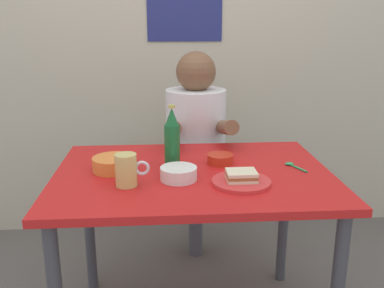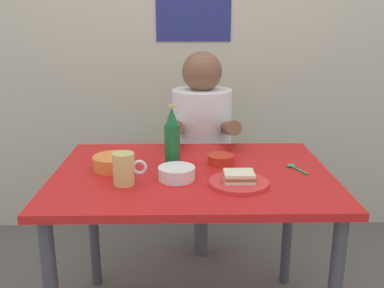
{
  "view_description": "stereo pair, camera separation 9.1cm",
  "coord_description": "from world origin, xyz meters",
  "px_view_note": "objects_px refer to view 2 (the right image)",
  "views": [
    {
      "loc": [
        -0.12,
        -1.62,
        1.33
      ],
      "look_at": [
        0.0,
        0.05,
        0.84
      ],
      "focal_mm": 40.24,
      "sensor_mm": 36.0,
      "label": 1
    },
    {
      "loc": [
        -0.03,
        -1.62,
        1.33
      ],
      "look_at": [
        0.0,
        0.05,
        0.84
      ],
      "focal_mm": 40.24,
      "sensor_mm": 36.0,
      "label": 2
    }
  ],
  "objects_px": {
    "beer_mug": "(124,169)",
    "plate_orange": "(239,183)",
    "beer_bottle": "(172,140)",
    "sandwich": "(239,176)",
    "dining_table": "(192,193)",
    "stool": "(201,199)",
    "person_seated": "(202,128)",
    "soup_bowl_orange": "(114,162)"
  },
  "relations": [
    {
      "from": "plate_orange",
      "to": "stool",
      "type": "bearing_deg",
      "value": 97.77
    },
    {
      "from": "person_seated",
      "to": "stool",
      "type": "bearing_deg",
      "value": 90.0
    },
    {
      "from": "sandwich",
      "to": "beer_mug",
      "type": "height_order",
      "value": "beer_mug"
    },
    {
      "from": "soup_bowl_orange",
      "to": "stool",
      "type": "bearing_deg",
      "value": 57.39
    },
    {
      "from": "beer_bottle",
      "to": "sandwich",
      "type": "bearing_deg",
      "value": -38.55
    },
    {
      "from": "person_seated",
      "to": "dining_table",
      "type": "bearing_deg",
      "value": -95.79
    },
    {
      "from": "person_seated",
      "to": "soup_bowl_orange",
      "type": "height_order",
      "value": "person_seated"
    },
    {
      "from": "dining_table",
      "to": "stool",
      "type": "xyz_separation_m",
      "value": [
        0.06,
        0.63,
        -0.3
      ]
    },
    {
      "from": "beer_mug",
      "to": "beer_bottle",
      "type": "distance_m",
      "value": 0.26
    },
    {
      "from": "beer_mug",
      "to": "plate_orange",
      "type": "bearing_deg",
      "value": -1.77
    },
    {
      "from": "dining_table",
      "to": "plate_orange",
      "type": "bearing_deg",
      "value": -41.1
    },
    {
      "from": "sandwich",
      "to": "beer_mug",
      "type": "relative_size",
      "value": 0.87
    },
    {
      "from": "dining_table",
      "to": "soup_bowl_orange",
      "type": "distance_m",
      "value": 0.34
    },
    {
      "from": "person_seated",
      "to": "beer_mug",
      "type": "distance_m",
      "value": 0.82
    },
    {
      "from": "dining_table",
      "to": "soup_bowl_orange",
      "type": "bearing_deg",
      "value": 173.49
    },
    {
      "from": "plate_orange",
      "to": "beer_mug",
      "type": "relative_size",
      "value": 1.75
    },
    {
      "from": "plate_orange",
      "to": "soup_bowl_orange",
      "type": "height_order",
      "value": "soup_bowl_orange"
    },
    {
      "from": "plate_orange",
      "to": "soup_bowl_orange",
      "type": "distance_m",
      "value": 0.52
    },
    {
      "from": "dining_table",
      "to": "stool",
      "type": "bearing_deg",
      "value": 84.32
    },
    {
      "from": "person_seated",
      "to": "sandwich",
      "type": "bearing_deg",
      "value": -82.12
    },
    {
      "from": "stool",
      "to": "soup_bowl_orange",
      "type": "xyz_separation_m",
      "value": [
        -0.38,
        -0.59,
        0.42
      ]
    },
    {
      "from": "sandwich",
      "to": "beer_mug",
      "type": "distance_m",
      "value": 0.42
    },
    {
      "from": "plate_orange",
      "to": "beer_bottle",
      "type": "bearing_deg",
      "value": 141.45
    },
    {
      "from": "beer_bottle",
      "to": "dining_table",
      "type": "bearing_deg",
      "value": -32.59
    },
    {
      "from": "beer_bottle",
      "to": "soup_bowl_orange",
      "type": "bearing_deg",
      "value": -176.29
    },
    {
      "from": "stool",
      "to": "beer_mug",
      "type": "height_order",
      "value": "beer_mug"
    },
    {
      "from": "stool",
      "to": "sandwich",
      "type": "relative_size",
      "value": 4.09
    },
    {
      "from": "dining_table",
      "to": "person_seated",
      "type": "bearing_deg",
      "value": 84.21
    },
    {
      "from": "stool",
      "to": "person_seated",
      "type": "xyz_separation_m",
      "value": [
        0.0,
        -0.01,
        0.42
      ]
    },
    {
      "from": "dining_table",
      "to": "beer_mug",
      "type": "xyz_separation_m",
      "value": [
        -0.25,
        -0.13,
        0.15
      ]
    },
    {
      "from": "person_seated",
      "to": "beer_bottle",
      "type": "height_order",
      "value": "person_seated"
    },
    {
      "from": "dining_table",
      "to": "stool",
      "type": "relative_size",
      "value": 2.44
    },
    {
      "from": "person_seated",
      "to": "sandwich",
      "type": "distance_m",
      "value": 0.77
    },
    {
      "from": "soup_bowl_orange",
      "to": "beer_mug",
      "type": "bearing_deg",
      "value": -68.78
    },
    {
      "from": "stool",
      "to": "soup_bowl_orange",
      "type": "relative_size",
      "value": 2.65
    },
    {
      "from": "plate_orange",
      "to": "beer_mug",
      "type": "xyz_separation_m",
      "value": [
        -0.42,
        0.01,
        0.05
      ]
    },
    {
      "from": "beer_mug",
      "to": "soup_bowl_orange",
      "type": "distance_m",
      "value": 0.19
    },
    {
      "from": "beer_bottle",
      "to": "beer_mug",
      "type": "bearing_deg",
      "value": -132.54
    },
    {
      "from": "sandwich",
      "to": "soup_bowl_orange",
      "type": "distance_m",
      "value": 0.52
    },
    {
      "from": "plate_orange",
      "to": "sandwich",
      "type": "bearing_deg",
      "value": 180.0
    },
    {
      "from": "beer_mug",
      "to": "beer_bottle",
      "type": "bearing_deg",
      "value": 47.46
    },
    {
      "from": "dining_table",
      "to": "beer_mug",
      "type": "height_order",
      "value": "beer_mug"
    }
  ]
}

